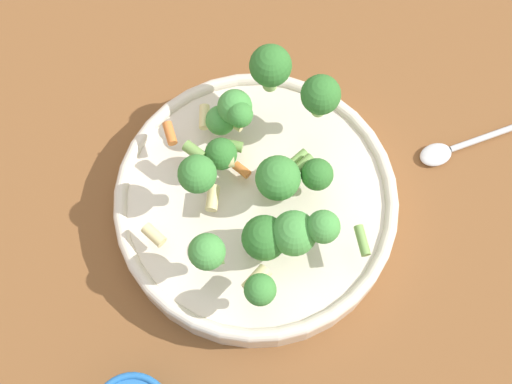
% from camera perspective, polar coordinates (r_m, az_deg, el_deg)
% --- Properties ---
extents(ground_plane, '(3.00, 3.00, 0.00)m').
position_cam_1_polar(ground_plane, '(0.76, 0.00, -1.48)').
color(ground_plane, brown).
extents(bowl, '(0.29, 0.29, 0.04)m').
position_cam_1_polar(bowl, '(0.74, 0.00, -0.89)').
color(bowl, beige).
rests_on(bowl, ground_plane).
extents(pasta_salad, '(0.25, 0.21, 0.09)m').
position_cam_1_polar(pasta_salad, '(0.68, 0.60, 1.59)').
color(pasta_salad, '#8CB766').
rests_on(pasta_salad, bowl).
extents(spoon, '(0.05, 0.15, 0.01)m').
position_cam_1_polar(spoon, '(0.81, 15.98, 3.54)').
color(spoon, silver).
rests_on(spoon, ground_plane).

